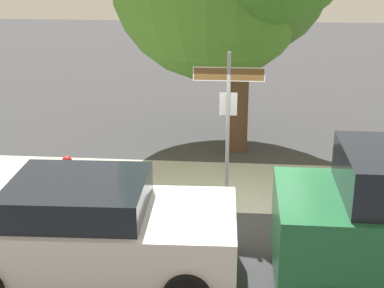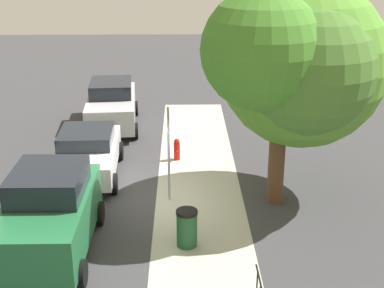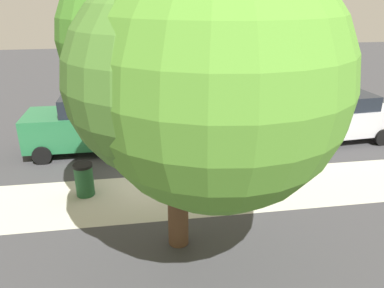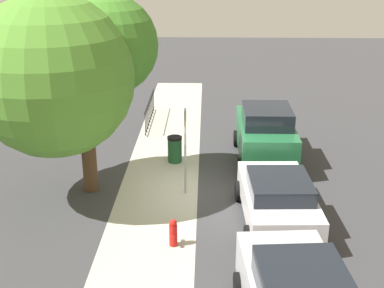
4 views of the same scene
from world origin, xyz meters
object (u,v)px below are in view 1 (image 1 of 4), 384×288
street_sign (228,104)px  trash_bin (361,174)px  car_white (94,227)px  fire_hydrant (68,175)px

street_sign → trash_bin: size_ratio=2.95×
car_white → trash_bin: (4.40, 3.22, -0.29)m
fire_hydrant → trash_bin: 5.70m
car_white → trash_bin: bearing=34.0°
street_sign → car_white: size_ratio=0.71×
street_sign → car_white: 3.48m
trash_bin → car_white: bearing=-143.9°
fire_hydrant → trash_bin: bearing=3.0°
fire_hydrant → car_white: bearing=-66.1°
street_sign → fire_hydrant: size_ratio=3.71×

